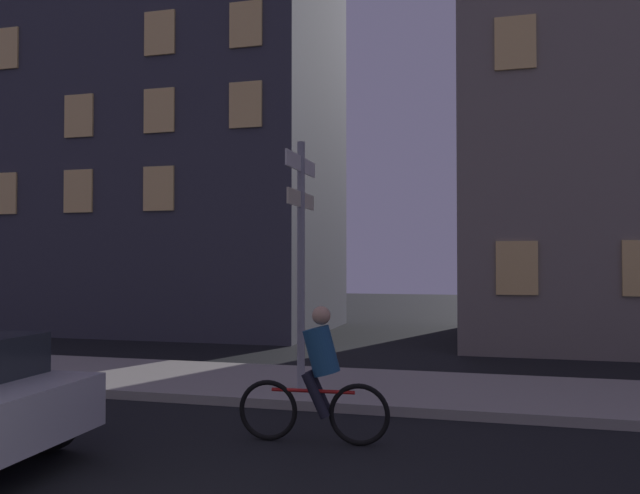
# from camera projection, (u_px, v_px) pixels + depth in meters

# --- Properties ---
(sidewalk_kerb) EXTENTS (40.00, 3.02, 0.14)m
(sidewalk_kerb) POSITION_uv_depth(u_px,v_px,m) (363.00, 388.00, 10.52)
(sidewalk_kerb) COLOR gray
(sidewalk_kerb) RESTS_ON ground_plane
(signpost) EXTENTS (0.12, 1.54, 3.87)m
(signpost) POSITION_uv_depth(u_px,v_px,m) (301.00, 242.00, 10.05)
(signpost) COLOR gray
(signpost) RESTS_ON sidewalk_kerb
(cyclist) EXTENTS (1.82, 0.34, 1.61)m
(cyclist) POSITION_uv_depth(u_px,v_px,m) (317.00, 379.00, 7.59)
(cyclist) COLOR black
(cyclist) RESTS_ON ground_plane
(building_left_block) EXTENTS (12.46, 6.47, 13.56)m
(building_left_block) POSITION_uv_depth(u_px,v_px,m) (140.00, 121.00, 21.17)
(building_left_block) COLOR #383842
(building_left_block) RESTS_ON ground_plane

